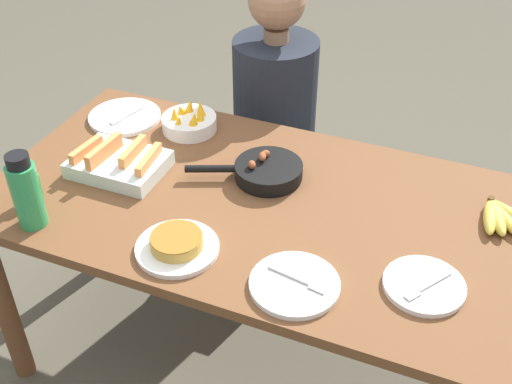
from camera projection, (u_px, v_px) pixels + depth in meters
The scene contains 13 objects.
ground_plane at pixel (256, 356), 2.40m from camera, with size 14.00×14.00×0.00m, color #565142.
dining_table at pixel (256, 224), 2.01m from camera, with size 1.63×0.88×0.74m.
banana_bunch at pixel (501, 217), 1.85m from camera, with size 0.18×0.18×0.04m.
melon_tray at pixel (119, 162), 2.05m from camera, with size 0.29×0.21×0.10m.
skillet at pixel (266, 171), 2.02m from camera, with size 0.36×0.22×0.08m.
frittata_plate_center at pixel (177, 245), 1.76m from camera, with size 0.23×0.23×0.05m.
empty_plate_near_front at pixel (424, 285), 1.65m from camera, with size 0.21×0.21×0.02m.
empty_plate_far_left at pixel (125, 117), 2.33m from camera, with size 0.26×0.26×0.02m.
empty_plate_far_right at pixel (295, 284), 1.65m from camera, with size 0.24×0.24×0.02m.
fruit_bowl_mango at pixel (189, 122), 2.25m from camera, with size 0.19×0.19×0.11m.
water_bottle at pixel (26, 192), 1.79m from camera, with size 0.08×0.08×0.24m.
hot_sauce_bottle at pixel (32, 183), 1.91m from camera, with size 0.05×0.05×0.14m.
person_figure at pixel (274, 144), 2.63m from camera, with size 0.36×0.36×1.21m.
Camera 1 is at (0.59, -1.42, 1.94)m, focal length 45.00 mm.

